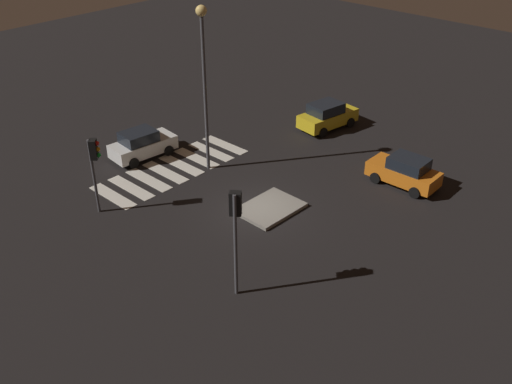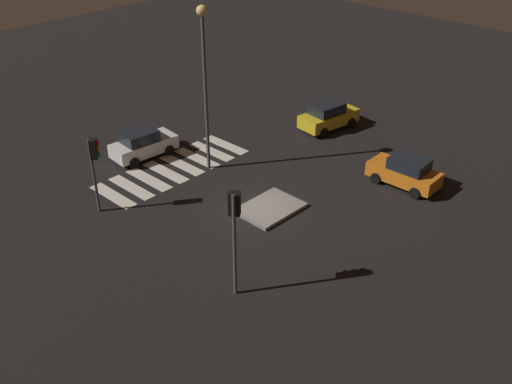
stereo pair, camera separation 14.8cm
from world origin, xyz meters
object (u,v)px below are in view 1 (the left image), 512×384
street_lamp (204,64)px  car_orange (404,171)px  traffic_island (270,208)px  car_yellow (327,116)px  traffic_light_north (236,218)px  car_white (142,144)px  traffic_light_east (94,158)px

street_lamp → car_orange: bearing=122.5°
traffic_island → car_orange: 7.49m
car_yellow → traffic_light_north: 16.82m
car_white → traffic_light_east: (4.98, 3.19, 2.12)m
car_yellow → traffic_light_north: traffic_light_north is taller
traffic_island → traffic_light_east: (5.67, -5.91, 2.84)m
traffic_island → car_orange: (-6.58, 3.51, 0.71)m
traffic_light_east → street_lamp: street_lamp is taller
car_yellow → car_white: (10.36, -5.32, -0.03)m
traffic_island → car_orange: bearing=151.9°
street_lamp → car_yellow: bearing=169.7°
traffic_island → traffic_light_east: 8.67m
car_orange → car_white: (7.26, -12.61, 0.01)m
car_white → car_orange: bearing=-54.6°
car_white → traffic_light_east: 6.29m
car_white → street_lamp: size_ratio=0.44×
car_orange → traffic_light_east: 15.60m
traffic_light_east → traffic_light_north: traffic_light_north is taller
car_yellow → traffic_light_east: (15.35, -2.13, 2.09)m
traffic_island → traffic_light_north: size_ratio=0.68×
car_yellow → street_lamp: 10.24m
car_white → car_yellow: bearing=-21.7°
traffic_island → car_white: (0.68, -9.10, 0.72)m
traffic_island → car_yellow: car_yellow is taller
car_white → traffic_island: bearing=-80.2°
traffic_light_east → street_lamp: size_ratio=0.44×
car_orange → traffic_light_east: (12.25, -9.42, 2.13)m
car_yellow → traffic_light_north: bearing=-146.8°
car_orange → car_white: size_ratio=0.97×
car_orange → car_yellow: car_yellow is taller
car_yellow → traffic_light_north: size_ratio=0.89×
traffic_island → traffic_light_north: (5.46, 3.06, 3.37)m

